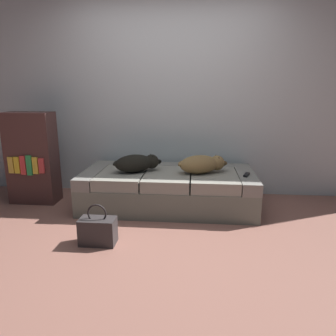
{
  "coord_description": "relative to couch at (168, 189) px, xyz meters",
  "views": [
    {
      "loc": [
        0.32,
        -2.47,
        1.35
      ],
      "look_at": [
        0.0,
        0.98,
        0.48
      ],
      "focal_mm": 33.34,
      "sensor_mm": 36.0,
      "label": 1
    }
  ],
  "objects": [
    {
      "name": "ground_plane",
      "position": [
        0.0,
        -1.03,
        -0.21
      ],
      "size": [
        10.0,
        10.0,
        0.0
      ],
      "primitive_type": "plane",
      "color": "#966154"
    },
    {
      "name": "back_wall",
      "position": [
        0.0,
        0.6,
        1.19
      ],
      "size": [
        6.4,
        0.1,
        2.8
      ],
      "primitive_type": "cube",
      "color": "silver",
      "rests_on": "ground"
    },
    {
      "name": "couch",
      "position": [
        0.0,
        0.0,
        0.0
      ],
      "size": [
        1.98,
        0.95,
        0.43
      ],
      "color": "slate",
      "rests_on": "ground"
    },
    {
      "name": "dog_dark",
      "position": [
        -0.36,
        -0.06,
        0.32
      ],
      "size": [
        0.57,
        0.43,
        0.2
      ],
      "color": "black",
      "rests_on": "couch"
    },
    {
      "name": "dog_tan",
      "position": [
        0.39,
        -0.05,
        0.32
      ],
      "size": [
        0.59,
        0.4,
        0.21
      ],
      "color": "olive",
      "rests_on": "couch"
    },
    {
      "name": "tv_remote",
      "position": [
        0.88,
        -0.12,
        0.23
      ],
      "size": [
        0.09,
        0.16,
        0.02
      ],
      "primitive_type": "cube",
      "rotation": [
        0.0,
        0.0,
        -0.33
      ],
      "color": "black",
      "rests_on": "couch"
    },
    {
      "name": "handbag",
      "position": [
        -0.54,
        -1.0,
        -0.09
      ],
      "size": [
        0.32,
        0.18,
        0.38
      ],
      "color": "#342F30",
      "rests_on": "ground"
    },
    {
      "name": "bookshelf",
      "position": [
        -1.65,
        0.01,
        0.34
      ],
      "size": [
        0.56,
        0.3,
        1.1
      ],
      "color": "#492D2B",
      "rests_on": "ground"
    }
  ]
}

